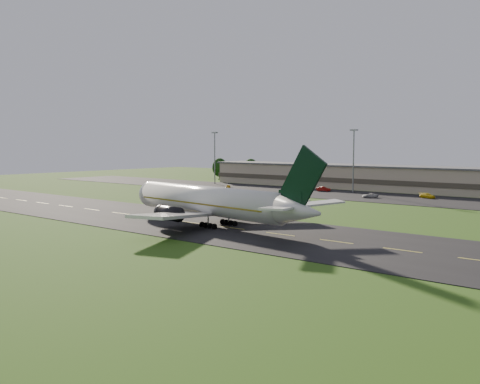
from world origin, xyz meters
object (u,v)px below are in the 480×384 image
Objects in this scene: terminal at (379,178)px; service_vehicle_a at (228,187)px; service_vehicle_c at (370,195)px; light_mast_west at (215,152)px; service_vehicle_d at (427,196)px; light_mast_centre at (354,153)px; service_vehicle_b at (324,189)px; airliner at (211,202)px.

terminal is 52.15m from service_vehicle_a.
service_vehicle_c is (10.18, -27.72, -3.25)m from terminal.
light_mast_west is at bearing -144.88° from service_vehicle_c.
service_vehicle_d is (13.51, 8.99, 0.08)m from service_vehicle_c.
service_vehicle_a is (-40.75, -14.35, -11.98)m from light_mast_centre.
service_vehicle_a is at bearing -144.08° from terminal.
service_vehicle_b is 1.00× the size of service_vehicle_c.
airliner is 11.12× the size of service_vehicle_b.
light_mast_west is at bearing 180.00° from light_mast_centre.
light_mast_west is at bearing 70.07° from service_vehicle_b.
light_mast_west reaches higher than airliner.
airliner is 0.35× the size of terminal.
service_vehicle_b is at bearing -159.99° from service_vehicle_c.
terminal is 31.48× the size of service_vehicle_b.
service_vehicle_c is at bearing 147.24° from service_vehicle_d.
airliner is at bearing -166.10° from service_vehicle_d.
service_vehicle_d is at bearing 86.99° from airliner.
light_mast_centre reaches higher than airliner.
service_vehicle_a is 0.84× the size of service_vehicle_c.
service_vehicle_b is (-9.66, -1.97, -11.88)m from light_mast_centre.
service_vehicle_d is at bearing -38.33° from terminal.
service_vehicle_b is at bearing -13.87° from service_vehicle_a.
service_vehicle_c is at bearing -32.51° from service_vehicle_a.
service_vehicle_c is 0.93× the size of service_vehicle_d.
light_mast_centre is at bearing 179.38° from service_vehicle_c.
terminal is at bearing 102.87° from airliner.
service_vehicle_a is (-52.59, 65.75, -3.90)m from airliner.
service_vehicle_b is 23.29m from service_vehicle_c.
service_vehicle_d is (13.24, 77.56, -3.84)m from airliner.
light_mast_west is 60.00m from light_mast_centre.
terminal is 31.49× the size of service_vehicle_c.
light_mast_west is 85.96m from service_vehicle_d.
terminal is 7.13× the size of light_mast_west.
airliner is 2.52× the size of light_mast_west.
service_vehicle_a is 0.78× the size of service_vehicle_d.
light_mast_west and light_mast_centre have the same top height.
airliner is at bearing -86.93° from service_vehicle_a.
airliner is 84.28m from service_vehicle_a.
service_vehicle_b reaches higher than service_vehicle_c.
service_vehicle_a is at bearing 123.76° from service_vehicle_d.
terminal is at bearing -49.05° from service_vehicle_b.
terminal is 7.13× the size of light_mast_centre.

